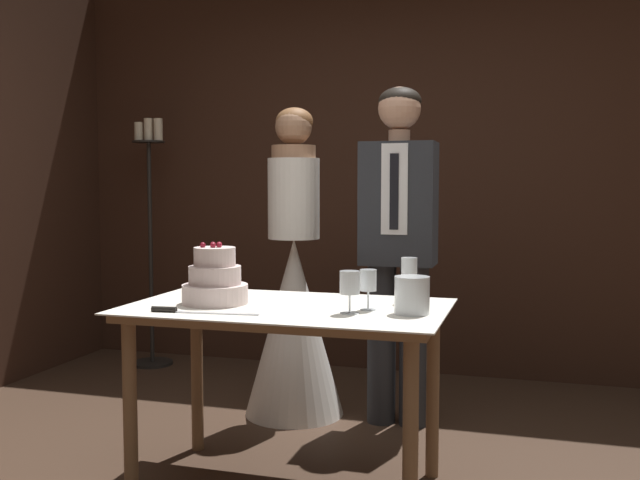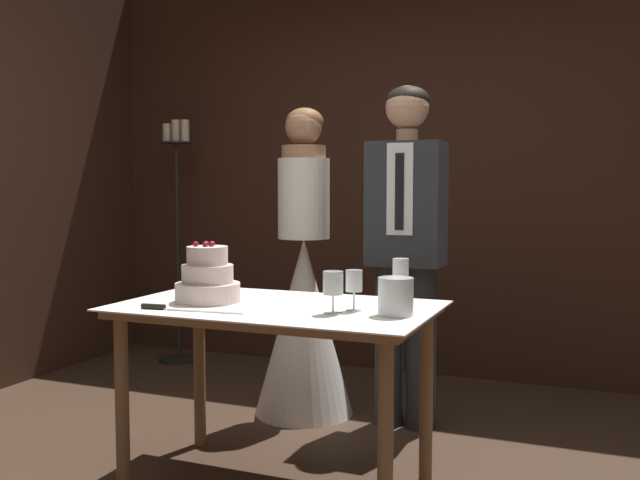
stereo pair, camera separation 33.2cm
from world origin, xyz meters
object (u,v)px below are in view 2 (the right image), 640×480
wine_glass_near (354,282)px  wine_glass_middle (401,272)px  tiered_cake (208,279)px  wine_glass_far (333,284)px  bride (304,303)px  hurricane_candle (396,297)px  candle_stand (178,236)px  cake_knife (172,308)px  groom (406,236)px  cake_table (277,328)px

wine_glass_near → wine_glass_middle: 0.25m
tiered_cake → wine_glass_far: 0.60m
wine_glass_middle → bride: bride is taller
wine_glass_middle → hurricane_candle: 0.26m
tiered_cake → wine_glass_far: tiered_cake is taller
wine_glass_near → candle_stand: bearing=138.8°
wine_glass_near → cake_knife: bearing=-159.0°
wine_glass_far → bride: (-0.57, 1.04, -0.27)m
bride → groom: bearing=-0.0°
hurricane_candle → bride: 1.28m
cake_table → hurricane_candle: size_ratio=8.98×
tiered_cake → hurricane_candle: bearing=-0.3°
cake_knife → hurricane_candle: 0.88m
bride → groom: 0.69m
candle_stand → groom: bearing=-21.6°
tiered_cake → wine_glass_middle: size_ratio=1.43×
cake_table → wine_glass_middle: size_ratio=6.80×
wine_glass_middle → candle_stand: size_ratio=0.11×
bride → cake_table: bearing=-73.0°
hurricane_candle → groom: groom is taller
hurricane_candle → wine_glass_middle: bearing=101.9°
cake_table → wine_glass_near: (0.34, -0.01, 0.21)m
cake_table → cake_knife: cake_knife is taller
candle_stand → cake_knife: bearing=-57.1°
cake_knife → wine_glass_middle: size_ratio=2.26×
cake_table → hurricane_candle: hurricane_candle is taller
tiered_cake → candle_stand: size_ratio=0.16×
wine_glass_far → wine_glass_middle: bearing=60.8°
groom → hurricane_candle: bearing=-76.7°
wine_glass_far → candle_stand: bearing=136.5°
groom → candle_stand: (-1.87, 0.74, -0.10)m
tiered_cake → bride: size_ratio=0.16×
cake_table → groom: (0.29, 0.93, 0.33)m
groom → cake_knife: bearing=-117.1°
tiered_cake → candle_stand: bearing=126.8°
wine_glass_middle → groom: bearing=103.7°
tiered_cake → cake_table: bearing=7.0°
bride → candle_stand: 1.52m
wine_glass_far → hurricane_candle: bearing=15.3°
cake_table → bride: bearing=107.0°
wine_glass_middle → wine_glass_far: (-0.18, -0.31, -0.02)m
cake_knife → candle_stand: bearing=116.8°
wine_glass_middle → wine_glass_near: bearing=-119.4°
cake_table → hurricane_candle: 0.54m
tiered_cake → wine_glass_far: bearing=-6.5°
hurricane_candle → groom: (-0.23, 0.97, 0.16)m
cake_knife → wine_glass_far: bearing=8.7°
wine_glass_near → bride: size_ratio=0.10×
wine_glass_far → tiered_cake: bearing=173.5°
tiered_cake → wine_glass_near: size_ratio=1.69×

